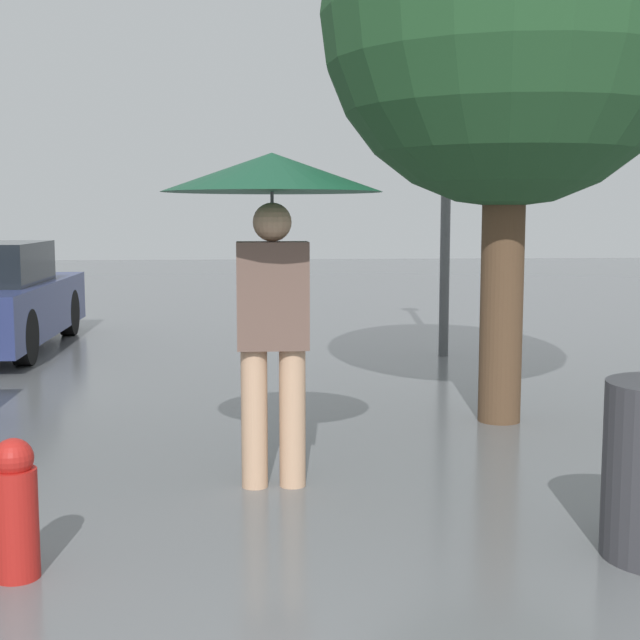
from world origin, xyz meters
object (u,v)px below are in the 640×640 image
tree (508,20)px  fire_hydrant (15,509)px  pedestrian (272,211)px  street_lamp (447,119)px

tree → fire_hydrant: bearing=-137.0°
pedestrian → tree: bearing=40.4°
pedestrian → tree: (1.83, 1.56, 1.43)m
tree → fire_hydrant: tree is taller
pedestrian → tree: 2.80m
street_lamp → fire_hydrant: 7.30m
tree → fire_hydrant: size_ratio=7.04×
tree → street_lamp: bearing=85.1°
pedestrian → fire_hydrant: size_ratio=3.08×
tree → street_lamp: tree is taller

